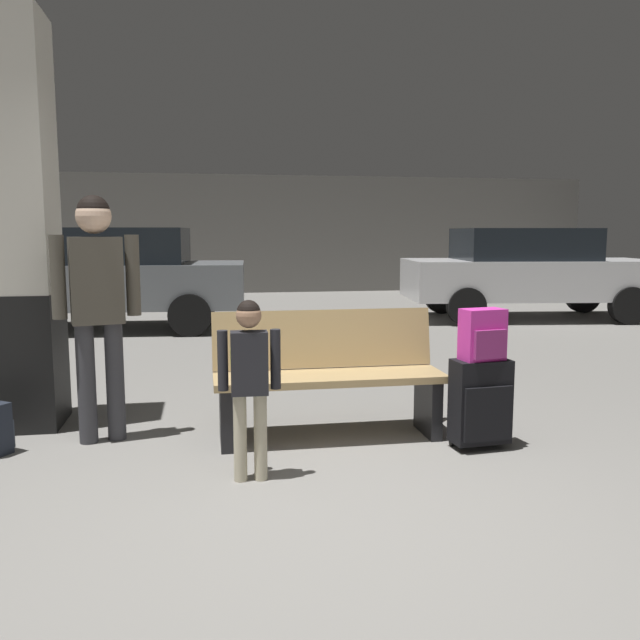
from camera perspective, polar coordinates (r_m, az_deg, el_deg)
ground_plane at (r=7.25m, az=-5.08°, el=-4.31°), size 18.00×18.00×0.10m
garage_back_wall at (r=15.94m, az=-7.92°, el=7.36°), size 18.00×0.12×2.80m
structural_pillar at (r=5.32m, az=-25.00°, el=7.34°), size 0.57×0.57×2.99m
bench at (r=4.66m, az=0.67°, el=-4.79°), size 1.60×0.53×0.89m
suitcase at (r=4.55m, az=13.73°, el=-6.89°), size 0.40×0.26×0.60m
backpack_bright at (r=4.46m, az=13.92°, el=-1.28°), size 0.30×0.23×0.34m
child at (r=3.81m, az=-6.15°, el=-4.37°), size 0.36×0.21×1.06m
adult at (r=4.71m, az=-18.74°, el=2.33°), size 0.56×0.28×1.69m
parked_car_side at (r=11.59m, az=17.56°, el=4.08°), size 4.27×2.17×1.51m
parked_car_far at (r=10.30m, az=-17.90°, el=3.67°), size 4.20×2.00×1.51m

